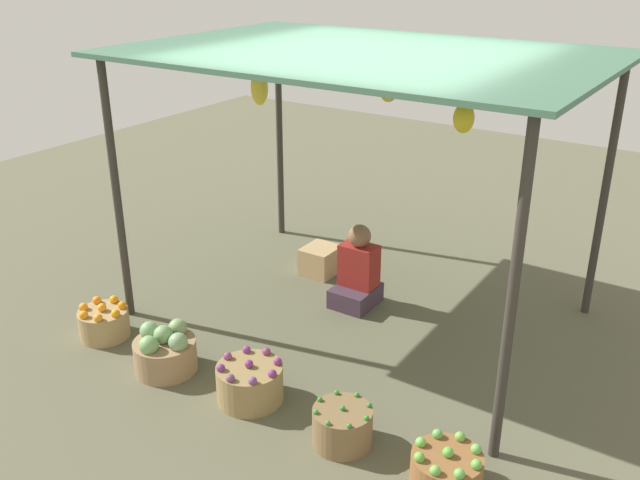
{
  "coord_description": "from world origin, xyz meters",
  "views": [
    {
      "loc": [
        2.8,
        -4.88,
        3.14
      ],
      "look_at": [
        0.0,
        -0.64,
        0.95
      ],
      "focal_mm": 39.3,
      "sensor_mm": 36.0,
      "label": 1
    }
  ],
  "objects_px": {
    "basket_purple_onions": "(250,383)",
    "basket_green_apples": "(447,469)",
    "basket_oranges": "(104,322)",
    "basket_cabbages": "(165,351)",
    "basket_green_chilies": "(342,426)",
    "vendor_person": "(358,274)",
    "wooden_crate_near_vendor": "(321,260)"
  },
  "relations": [
    {
      "from": "basket_purple_onions",
      "to": "basket_green_apples",
      "type": "xyz_separation_m",
      "value": [
        1.57,
        -0.02,
        -0.03
      ]
    },
    {
      "from": "basket_cabbages",
      "to": "basket_green_chilies",
      "type": "bearing_deg",
      "value": 0.75
    },
    {
      "from": "basket_green_chilies",
      "to": "wooden_crate_near_vendor",
      "type": "relative_size",
      "value": 1.14
    },
    {
      "from": "basket_purple_onions",
      "to": "basket_green_apples",
      "type": "relative_size",
      "value": 1.09
    },
    {
      "from": "basket_green_chilies",
      "to": "basket_green_apples",
      "type": "distance_m",
      "value": 0.75
    },
    {
      "from": "vendor_person",
      "to": "basket_green_chilies",
      "type": "xyz_separation_m",
      "value": [
        0.93,
        -1.76,
        -0.16
      ]
    },
    {
      "from": "vendor_person",
      "to": "basket_oranges",
      "type": "distance_m",
      "value": 2.28
    },
    {
      "from": "basket_purple_onions",
      "to": "basket_green_apples",
      "type": "bearing_deg",
      "value": -0.82
    },
    {
      "from": "basket_cabbages",
      "to": "basket_green_chilies",
      "type": "xyz_separation_m",
      "value": [
        1.63,
        0.02,
        -0.03
      ]
    },
    {
      "from": "basket_oranges",
      "to": "basket_green_apples",
      "type": "bearing_deg",
      "value": -0.75
    },
    {
      "from": "basket_green_chilies",
      "to": "basket_green_apples",
      "type": "relative_size",
      "value": 0.91
    },
    {
      "from": "basket_oranges",
      "to": "basket_purple_onions",
      "type": "distance_m",
      "value": 1.61
    },
    {
      "from": "basket_purple_onions",
      "to": "wooden_crate_near_vendor",
      "type": "xyz_separation_m",
      "value": [
        -0.75,
        2.07,
        -0.01
      ]
    },
    {
      "from": "basket_oranges",
      "to": "basket_green_apples",
      "type": "relative_size",
      "value": 0.94
    },
    {
      "from": "basket_green_apples",
      "to": "wooden_crate_near_vendor",
      "type": "height_order",
      "value": "basket_green_apples"
    },
    {
      "from": "basket_green_apples",
      "to": "basket_green_chilies",
      "type": "bearing_deg",
      "value": -178.68
    },
    {
      "from": "basket_purple_onions",
      "to": "basket_green_chilies",
      "type": "height_order",
      "value": "basket_purple_onions"
    },
    {
      "from": "vendor_person",
      "to": "basket_cabbages",
      "type": "bearing_deg",
      "value": -111.23
    },
    {
      "from": "basket_purple_onions",
      "to": "wooden_crate_near_vendor",
      "type": "relative_size",
      "value": 1.37
    },
    {
      "from": "basket_cabbages",
      "to": "basket_green_apples",
      "type": "bearing_deg",
      "value": 0.93
    },
    {
      "from": "basket_oranges",
      "to": "wooden_crate_near_vendor",
      "type": "xyz_separation_m",
      "value": [
        0.86,
        2.05,
        0.01
      ]
    },
    {
      "from": "basket_purple_onions",
      "to": "basket_oranges",
      "type": "bearing_deg",
      "value": 179.31
    },
    {
      "from": "vendor_person",
      "to": "basket_cabbages",
      "type": "xyz_separation_m",
      "value": [
        -0.69,
        -1.79,
        -0.13
      ]
    },
    {
      "from": "basket_purple_onions",
      "to": "wooden_crate_near_vendor",
      "type": "height_order",
      "value": "basket_purple_onions"
    },
    {
      "from": "basket_purple_onions",
      "to": "wooden_crate_near_vendor",
      "type": "bearing_deg",
      "value": 109.93
    },
    {
      "from": "basket_cabbages",
      "to": "basket_purple_onions",
      "type": "xyz_separation_m",
      "value": [
        0.81,
        0.06,
        -0.02
      ]
    },
    {
      "from": "basket_cabbages",
      "to": "basket_green_apples",
      "type": "distance_m",
      "value": 2.37
    },
    {
      "from": "basket_cabbages",
      "to": "basket_oranges",
      "type": "bearing_deg",
      "value": 174.3
    },
    {
      "from": "basket_purple_onions",
      "to": "wooden_crate_near_vendor",
      "type": "distance_m",
      "value": 2.21
    },
    {
      "from": "basket_oranges",
      "to": "basket_green_chilies",
      "type": "distance_m",
      "value": 2.43
    },
    {
      "from": "basket_oranges",
      "to": "basket_cabbages",
      "type": "xyz_separation_m",
      "value": [
        0.81,
        -0.08,
        0.03
      ]
    },
    {
      "from": "basket_cabbages",
      "to": "basket_purple_onions",
      "type": "distance_m",
      "value": 0.81
    }
  ]
}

